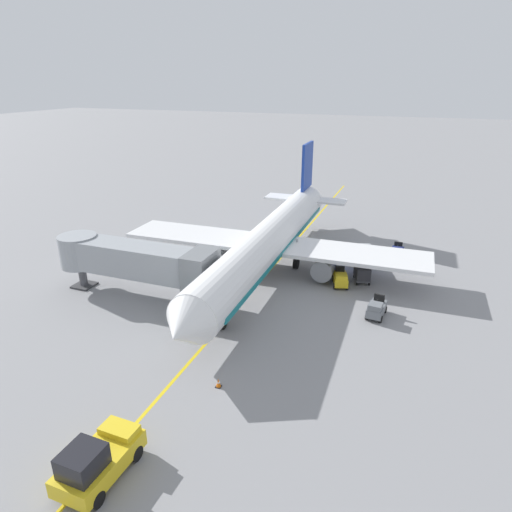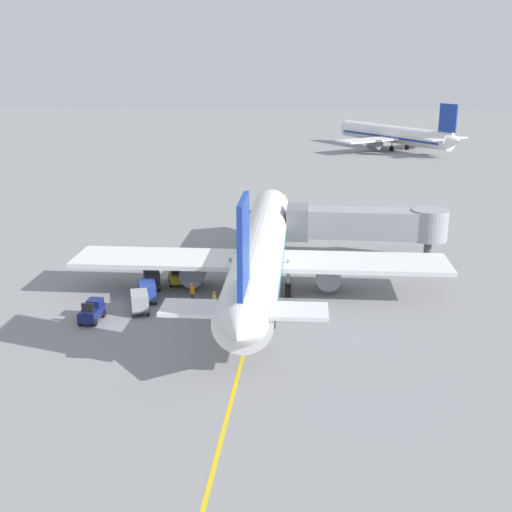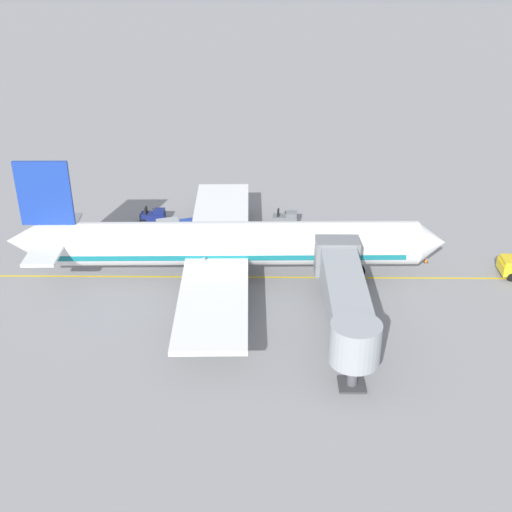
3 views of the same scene
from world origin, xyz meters
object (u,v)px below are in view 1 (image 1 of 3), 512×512
at_px(baggage_cart_third_in_train, 366,252).
at_px(ground_crew_wing_walker, 312,247).
at_px(baggage_tug_trailing, 397,252).
at_px(baggage_cart_second_in_train, 362,260).
at_px(ground_crew_loader, 327,255).
at_px(baggage_tug_lead, 376,309).
at_px(baggage_tug_spare, 340,279).
at_px(safety_cone_nose_left, 218,383).
at_px(parked_airliner, 269,241).
at_px(jet_bridge, 134,260).
at_px(baggage_cart_front, 362,272).
at_px(pushback_tractor, 97,460).

relative_size(baggage_cart_third_in_train, ground_crew_wing_walker, 1.76).
height_order(baggage_tug_trailing, baggage_cart_second_in_train, baggage_tug_trailing).
bearing_deg(baggage_tug_trailing, ground_crew_loader, 31.27).
relative_size(baggage_tug_lead, baggage_tug_spare, 0.95).
bearing_deg(safety_cone_nose_left, baggage_cart_second_in_train, -104.33).
relative_size(parked_airliner, baggage_tug_trailing, 14.65).
xyz_separation_m(baggage_tug_spare, baggage_cart_second_in_train, (-1.32, -4.59, 0.24)).
distance_m(baggage_tug_lead, ground_crew_wing_walker, 13.72).
distance_m(jet_bridge, baggage_cart_front, 20.68).
relative_size(baggage_tug_trailing, baggage_cart_third_in_train, 0.86).
height_order(ground_crew_wing_walker, safety_cone_nose_left, ground_crew_wing_walker).
relative_size(baggage_cart_third_in_train, ground_crew_loader, 1.76).
relative_size(jet_bridge, baggage_cart_third_in_train, 5.00).
height_order(pushback_tractor, ground_crew_wing_walker, pushback_tractor).
bearing_deg(safety_cone_nose_left, baggage_cart_front, -107.58).
xyz_separation_m(parked_airliner, baggage_tug_spare, (-7.18, 0.72, -2.47)).
height_order(ground_crew_loader, safety_cone_nose_left, ground_crew_loader).
height_order(baggage_tug_lead, baggage_cart_front, baggage_tug_lead).
distance_m(parked_airliner, safety_cone_nose_left, 18.41).
height_order(baggage_tug_trailing, safety_cone_nose_left, baggage_tug_trailing).
height_order(baggage_tug_spare, baggage_cart_second_in_train, baggage_tug_spare).
distance_m(baggage_tug_lead, baggage_tug_spare, 6.06).
relative_size(pushback_tractor, baggage_tug_lead, 1.71).
bearing_deg(baggage_tug_lead, baggage_tug_trailing, -92.21).
distance_m(baggage_cart_front, ground_crew_wing_walker, 7.64).
bearing_deg(jet_bridge, ground_crew_loader, -136.67).
bearing_deg(ground_crew_loader, jet_bridge, 43.33).
height_order(pushback_tractor, baggage_cart_front, pushback_tractor).
height_order(parked_airliner, pushback_tractor, parked_airliner).
xyz_separation_m(parked_airliner, ground_crew_wing_walker, (-2.94, -5.68, -2.23)).
bearing_deg(baggage_tug_spare, ground_crew_loader, -64.63).
distance_m(baggage_cart_second_in_train, ground_crew_loader, 3.58).
relative_size(pushback_tractor, ground_crew_wing_walker, 2.64).
relative_size(jet_bridge, baggage_cart_second_in_train, 5.00).
bearing_deg(pushback_tractor, baggage_tug_lead, -116.82).
xyz_separation_m(jet_bridge, safety_cone_nose_left, (-11.95, 8.84, -3.17)).
xyz_separation_m(pushback_tractor, safety_cone_nose_left, (-2.42, -8.21, -0.81)).
relative_size(baggage_tug_spare, baggage_cart_second_in_train, 0.92).
distance_m(pushback_tractor, ground_crew_wing_walker, 31.92).
xyz_separation_m(baggage_cart_third_in_train, ground_crew_wing_walker, (5.54, 0.51, 0.00)).
bearing_deg(baggage_cart_front, baggage_tug_lead, 108.10).
xyz_separation_m(baggage_cart_third_in_train, safety_cone_nose_left, (5.55, 24.14, -0.66)).
bearing_deg(baggage_cart_front, parked_airliner, 5.75).
bearing_deg(baggage_cart_second_in_train, baggage_tug_spare, 73.99).
distance_m(baggage_tug_trailing, ground_crew_loader, 7.69).
xyz_separation_m(baggage_tug_lead, baggage_cart_front, (2.07, -6.35, 0.24)).
xyz_separation_m(baggage_tug_spare, baggage_cart_front, (-1.72, -1.62, 0.24)).
bearing_deg(baggage_cart_third_in_train, safety_cone_nose_left, 77.04).
relative_size(baggage_tug_lead, safety_cone_nose_left, 4.42).
distance_m(baggage_cart_third_in_train, safety_cone_nose_left, 24.78).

